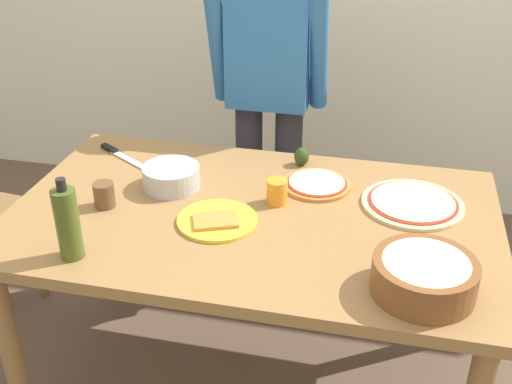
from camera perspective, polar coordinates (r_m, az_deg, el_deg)
ground at (r=2.52m, az=-0.27°, el=-16.93°), size 8.00×8.00×0.00m
dining_table at (r=2.09m, az=-0.31°, el=-4.03°), size 1.60×0.96×0.76m
person_cook at (r=2.66m, az=1.21°, el=9.89°), size 0.49×0.25×1.62m
pizza_raw_on_board at (r=2.14m, az=14.20°, el=-0.99°), size 0.34×0.34×0.02m
pizza_cooked_on_tray at (r=2.21m, az=5.60°, el=0.74°), size 0.24×0.24×0.02m
plate_with_slice at (r=1.99m, az=-3.61°, el=-2.62°), size 0.26×0.26×0.02m
popcorn_bowl at (r=1.72m, az=15.23°, el=-7.23°), size 0.28×0.28×0.11m
mixing_bowl_steel at (r=2.20m, az=-7.79°, el=1.38°), size 0.20×0.20×0.08m
olive_oil_bottle at (r=1.85m, az=-16.92°, el=-2.76°), size 0.07×0.07×0.26m
cup_orange at (r=2.08m, az=1.94°, el=0.03°), size 0.07×0.07×0.08m
cup_small_brown at (r=2.12m, az=-13.79°, el=-0.26°), size 0.07×0.07×0.08m
chef_knife at (r=2.48m, az=-12.50°, el=3.43°), size 0.26×0.17×0.02m
avocado at (r=2.34m, az=4.21°, el=3.29°), size 0.06×0.06×0.07m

